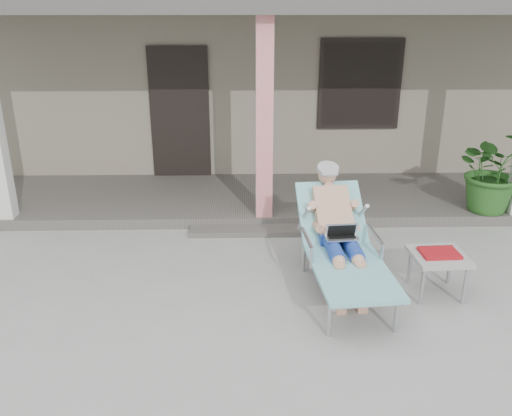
{
  "coord_description": "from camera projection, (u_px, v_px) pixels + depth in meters",
  "views": [
    {
      "loc": [
        -0.27,
        -4.78,
        2.94
      ],
      "look_at": [
        -0.14,
        0.6,
        0.85
      ],
      "focal_mm": 38.0,
      "sensor_mm": 36.0,
      "label": 1
    }
  ],
  "objects": [
    {
      "name": "ground",
      "position": [
        271.0,
        307.0,
        5.53
      ],
      "size": [
        60.0,
        60.0,
        0.0
      ],
      "primitive_type": "plane",
      "color": "#9E9E99",
      "rests_on": "ground"
    },
    {
      "name": "house",
      "position": [
        256.0,
        65.0,
        10.98
      ],
      "size": [
        10.4,
        5.4,
        3.3
      ],
      "color": "gray",
      "rests_on": "ground"
    },
    {
      "name": "porch_deck",
      "position": [
        262.0,
        198.0,
        8.3
      ],
      "size": [
        10.0,
        2.0,
        0.15
      ],
      "primitive_type": "cube",
      "color": "#605B56",
      "rests_on": "ground"
    },
    {
      "name": "porch_overhang",
      "position": [
        263.0,
        10.0,
        7.26
      ],
      "size": [
        10.0,
        2.3,
        2.85
      ],
      "color": "silver",
      "rests_on": "porch_deck"
    },
    {
      "name": "porch_step",
      "position": [
        265.0,
        231.0,
        7.24
      ],
      "size": [
        2.0,
        0.3,
        0.07
      ],
      "primitive_type": "cube",
      "color": "#605B56",
      "rests_on": "ground"
    },
    {
      "name": "lounger",
      "position": [
        341.0,
        218.0,
        5.68
      ],
      "size": [
        0.88,
        2.0,
        1.27
      ],
      "rotation": [
        0.0,
        0.0,
        0.08
      ],
      "color": "#B7B7BC",
      "rests_on": "ground"
    },
    {
      "name": "side_table",
      "position": [
        439.0,
        258.0,
        5.63
      ],
      "size": [
        0.58,
        0.58,
        0.49
      ],
      "rotation": [
        0.0,
        0.0,
        0.05
      ],
      "color": "#A2A29D",
      "rests_on": "ground"
    },
    {
      "name": "potted_palm",
      "position": [
        495.0,
        170.0,
        7.42
      ],
      "size": [
        1.09,
        0.95,
        1.19
      ],
      "primitive_type": "imported",
      "rotation": [
        0.0,
        0.0,
        -0.03
      ],
      "color": "#26591E",
      "rests_on": "porch_deck"
    }
  ]
}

